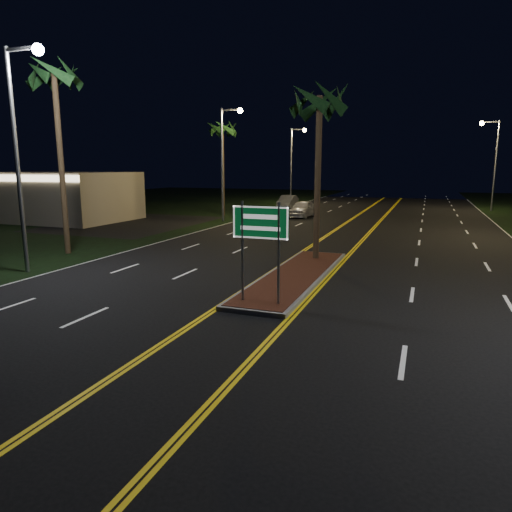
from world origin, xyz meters
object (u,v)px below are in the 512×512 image
at_px(palm_left_near, 54,77).
at_px(palm_left_far, 222,129).
at_px(highway_sign, 260,232).
at_px(streetlight_right_far, 492,155).
at_px(palm_median, 320,101).
at_px(streetlight_left_near, 22,135).
at_px(median_island, 296,275).
at_px(commercial_building, 43,196).
at_px(car_near, 303,207).
at_px(streetlight_left_far, 294,157).
at_px(car_far, 288,201).
at_px(streetlight_left_mid, 226,151).

distance_m(palm_left_near, palm_left_far, 20.02).
relative_size(highway_sign, streetlight_right_far, 0.36).
height_order(palm_median, palm_left_near, palm_left_near).
bearing_deg(streetlight_left_near, palm_median, 31.49).
height_order(palm_left_near, palm_left_far, palm_left_near).
relative_size(median_island, commercial_building, 0.68).
xyz_separation_m(commercial_building, car_near, (20.31, 9.59, -1.15)).
bearing_deg(commercial_building, palm_median, -20.05).
height_order(highway_sign, streetlight_right_far, streetlight_right_far).
relative_size(streetlight_left_far, palm_left_near, 0.92).
height_order(highway_sign, car_far, highway_sign).
bearing_deg(palm_left_near, streetlight_left_mid, 83.27).
relative_size(streetlight_left_far, car_near, 1.75).
bearing_deg(car_far, highway_sign, -77.40).
height_order(streetlight_right_far, palm_left_near, palm_left_near).
relative_size(streetlight_right_far, palm_median, 1.08).
xyz_separation_m(streetlight_left_near, palm_median, (10.61, 6.50, 1.62)).
bearing_deg(median_island, car_near, 104.13).
bearing_deg(streetlight_left_far, palm_left_far, -97.78).
bearing_deg(streetlight_left_near, streetlight_left_far, 90.00).
relative_size(median_island, palm_median, 1.23).
bearing_deg(streetlight_left_far, streetlight_left_near, -90.00).
height_order(streetlight_right_far, car_far, streetlight_right_far).
relative_size(streetlight_left_mid, palm_left_near, 0.92).
relative_size(streetlight_left_near, streetlight_left_mid, 1.00).
bearing_deg(palm_left_far, car_far, 71.20).
xyz_separation_m(streetlight_left_near, streetlight_left_far, (0.00, 40.00, 0.00)).
bearing_deg(streetlight_right_far, palm_median, -108.62).
bearing_deg(median_island, highway_sign, -90.00).
bearing_deg(streetlight_right_far, commercial_building, -148.99).
relative_size(palm_median, car_near, 1.61).
xyz_separation_m(highway_sign, car_near, (-5.69, 26.78, -1.55)).
bearing_deg(car_near, streetlight_left_far, 113.26).
distance_m(commercial_building, palm_median, 28.18).
relative_size(streetlight_left_mid, car_far, 1.82).
xyz_separation_m(streetlight_left_mid, palm_median, (10.61, -13.50, 1.62)).
xyz_separation_m(palm_median, palm_left_near, (-12.50, -2.50, 1.40)).
xyz_separation_m(palm_median, car_near, (-5.69, 19.08, -6.42)).
bearing_deg(palm_left_far, car_near, 12.53).
relative_size(palm_median, palm_left_far, 0.94).
relative_size(median_island, streetlight_right_far, 1.14).
bearing_deg(commercial_building, palm_left_far, 31.25).
bearing_deg(car_near, commercial_building, -150.34).
distance_m(highway_sign, palm_left_far, 28.77).
bearing_deg(car_far, streetlight_right_far, 9.46).
relative_size(streetlight_left_near, car_far, 1.82).
relative_size(streetlight_left_far, car_far, 1.82).
relative_size(highway_sign, streetlight_left_mid, 0.36).
bearing_deg(palm_left_far, streetlight_left_mid, -61.33).
relative_size(streetlight_left_far, streetlight_right_far, 1.00).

